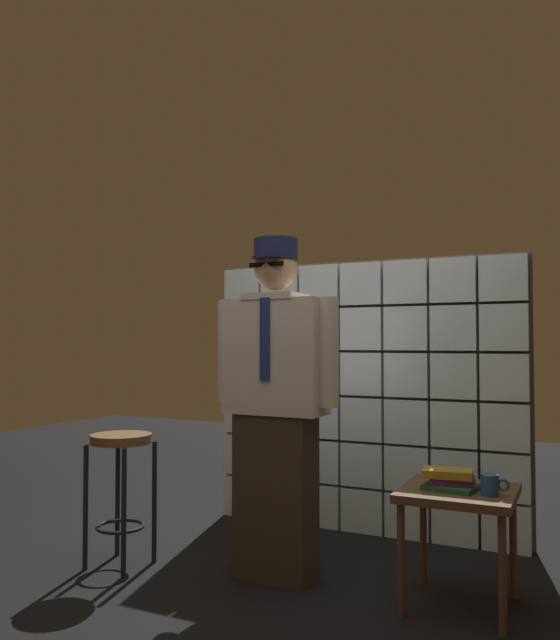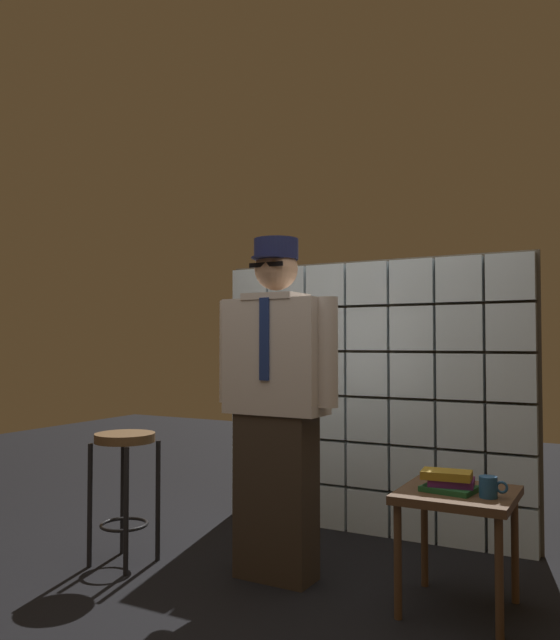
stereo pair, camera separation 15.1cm
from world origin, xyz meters
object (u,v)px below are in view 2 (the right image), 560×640
object	(u,v)px
standing_person	(276,400)
bar_stool	(125,466)
side_table	(458,507)
book_stack	(449,481)
coffee_mug	(489,487)

from	to	relation	value
standing_person	bar_stool	world-z (taller)	standing_person
standing_person	side_table	bearing A→B (deg)	4.41
book_stack	coffee_mug	world-z (taller)	same
standing_person	coffee_mug	world-z (taller)	standing_person
bar_stool	book_stack	xyz separation A→B (m)	(1.77, 0.23, 0.05)
bar_stool	coffee_mug	world-z (taller)	bar_stool
standing_person	coffee_mug	bearing A→B (deg)	0.18
bar_stool	side_table	size ratio (longest dim) A/B	1.32
standing_person	bar_stool	distance (m)	0.97
bar_stool	side_table	bearing A→B (deg)	8.21
side_table	standing_person	bearing A→B (deg)	-176.83
bar_stool	book_stack	world-z (taller)	bar_stool
side_table	book_stack	xyz separation A→B (m)	(-0.03, -0.03, 0.12)
standing_person	coffee_mug	size ratio (longest dim) A/B	14.31
side_table	bar_stool	bearing A→B (deg)	-171.79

